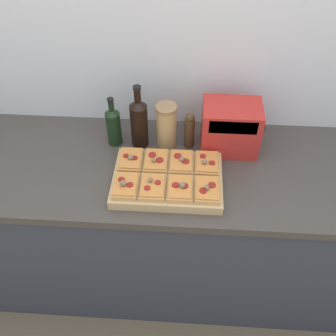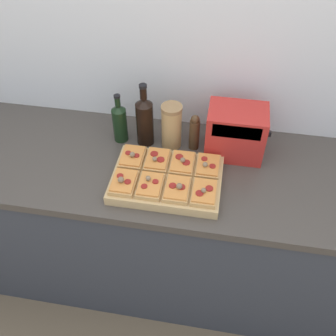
# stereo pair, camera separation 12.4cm
# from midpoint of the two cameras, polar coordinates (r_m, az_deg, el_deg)

# --- Properties ---
(ground_plane) EXTENTS (12.00, 12.00, 0.00)m
(ground_plane) POSITION_cam_midpoint_polar(r_m,az_deg,el_deg) (2.34, 0.88, -21.50)
(ground_plane) COLOR brown
(wall_back) EXTENTS (6.00, 0.06, 2.50)m
(wall_back) POSITION_cam_midpoint_polar(r_m,az_deg,el_deg) (1.84, 4.77, 15.60)
(wall_back) COLOR silver
(wall_back) RESTS_ON ground_plane
(kitchen_counter) EXTENTS (2.63, 0.67, 0.91)m
(kitchen_counter) POSITION_cam_midpoint_polar(r_m,az_deg,el_deg) (2.11, 2.41, -8.58)
(kitchen_counter) COLOR #333842
(kitchen_counter) RESTS_ON ground_plane
(cutting_board) EXTENTS (0.46, 0.32, 0.04)m
(cutting_board) POSITION_cam_midpoint_polar(r_m,az_deg,el_deg) (1.67, 1.94, -1.81)
(cutting_board) COLOR tan
(cutting_board) RESTS_ON kitchen_counter
(pizza_slice_back_left) EXTENTS (0.10, 0.14, 0.05)m
(pizza_slice_back_left) POSITION_cam_midpoint_polar(r_m,az_deg,el_deg) (1.72, -3.14, 1.52)
(pizza_slice_back_left) COLOR tan
(pizza_slice_back_left) RESTS_ON cutting_board
(pizza_slice_back_midleft) EXTENTS (0.10, 0.14, 0.05)m
(pizza_slice_back_midleft) POSITION_cam_midpoint_polar(r_m,az_deg,el_deg) (1.70, 0.50, 1.09)
(pizza_slice_back_midleft) COLOR tan
(pizza_slice_back_midleft) RESTS_ON cutting_board
(pizza_slice_back_midright) EXTENTS (0.10, 0.14, 0.05)m
(pizza_slice_back_midright) POSITION_cam_midpoint_polar(r_m,az_deg,el_deg) (1.70, 4.20, 0.65)
(pizza_slice_back_midright) COLOR tan
(pizza_slice_back_midright) RESTS_ON cutting_board
(pizza_slice_back_right) EXTENTS (0.10, 0.14, 0.05)m
(pizza_slice_back_right) POSITION_cam_midpoint_polar(r_m,az_deg,el_deg) (1.69, 7.90, 0.20)
(pizza_slice_back_right) COLOR tan
(pizza_slice_back_right) RESTS_ON cutting_board
(pizza_slice_front_left) EXTENTS (0.10, 0.14, 0.05)m
(pizza_slice_front_left) POSITION_cam_midpoint_polar(r_m,az_deg,el_deg) (1.62, -4.27, -2.14)
(pizza_slice_front_left) COLOR tan
(pizza_slice_front_left) RESTS_ON cutting_board
(pizza_slice_front_midleft) EXTENTS (0.10, 0.14, 0.05)m
(pizza_slice_front_midleft) POSITION_cam_midpoint_polar(r_m,az_deg,el_deg) (1.60, -0.39, -2.63)
(pizza_slice_front_midleft) COLOR tan
(pizza_slice_front_midleft) RESTS_ON cutting_board
(pizza_slice_front_midright) EXTENTS (0.10, 0.14, 0.05)m
(pizza_slice_front_midright) POSITION_cam_midpoint_polar(r_m,az_deg,el_deg) (1.59, 3.57, -3.13)
(pizza_slice_front_midright) COLOR tan
(pizza_slice_front_midright) RESTS_ON cutting_board
(pizza_slice_front_right) EXTENTS (0.10, 0.14, 0.05)m
(pizza_slice_front_right) POSITION_cam_midpoint_polar(r_m,az_deg,el_deg) (1.59, 7.52, -3.62)
(pizza_slice_front_right) COLOR tan
(pizza_slice_front_right) RESTS_ON cutting_board
(olive_oil_bottle) EXTENTS (0.07, 0.07, 0.25)m
(olive_oil_bottle) POSITION_cam_midpoint_polar(r_m,az_deg,el_deg) (1.84, -5.11, 6.61)
(olive_oil_bottle) COLOR black
(olive_oil_bottle) RESTS_ON kitchen_counter
(wine_bottle) EXTENTS (0.08, 0.08, 0.32)m
(wine_bottle) POSITION_cam_midpoint_polar(r_m,az_deg,el_deg) (1.80, -1.43, 6.92)
(wine_bottle) COLOR black
(wine_bottle) RESTS_ON kitchen_counter
(grain_jar_tall) EXTENTS (0.10, 0.10, 0.22)m
(grain_jar_tall) POSITION_cam_midpoint_polar(r_m,az_deg,el_deg) (1.80, 2.50, 6.02)
(grain_jar_tall) COLOR tan
(grain_jar_tall) RESTS_ON kitchen_counter
(pepper_mill) EXTENTS (0.05, 0.05, 0.18)m
(pepper_mill) POSITION_cam_midpoint_polar(r_m,az_deg,el_deg) (1.80, 5.82, 5.12)
(pepper_mill) COLOR #47331E
(pepper_mill) RESTS_ON kitchen_counter
(toaster_oven) EXTENTS (0.28, 0.18, 0.23)m
(toaster_oven) POSITION_cam_midpoint_polar(r_m,az_deg,el_deg) (1.79, 11.77, 5.06)
(toaster_oven) COLOR red
(toaster_oven) RESTS_ON kitchen_counter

